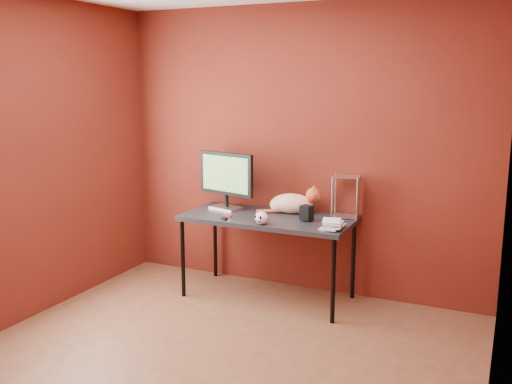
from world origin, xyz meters
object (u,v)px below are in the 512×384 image
at_px(desk, 268,222).
at_px(skull_mug, 261,218).
at_px(cat, 292,203).
at_px(book_stack, 325,180).
at_px(speaker, 307,214).
at_px(monitor, 226,178).

distance_m(desk, skull_mug, 0.32).
distance_m(cat, book_stack, 0.65).
height_order(skull_mug, speaker, speaker).
bearing_deg(book_stack, cat, 138.41).
bearing_deg(book_stack, skull_mug, -167.59).
bearing_deg(speaker, monitor, -172.89).
height_order(monitor, skull_mug, monitor).
bearing_deg(speaker, skull_mug, -121.44).
bearing_deg(desk, speaker, -2.37).
bearing_deg(desk, monitor, 166.48).
xyz_separation_m(desk, book_stack, (0.58, -0.18, 0.45)).
distance_m(desk, monitor, 0.59).
relative_size(desk, monitor, 2.50).
height_order(cat, book_stack, book_stack).
bearing_deg(monitor, book_stack, -1.86).
distance_m(monitor, speaker, 0.88).
xyz_separation_m(monitor, cat, (0.62, 0.09, -0.20)).
relative_size(skull_mug, speaker, 0.86).
bearing_deg(monitor, desk, 0.17).
relative_size(desk, cat, 2.77).
bearing_deg(cat, speaker, -54.08).
relative_size(speaker, book_stack, 0.17).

